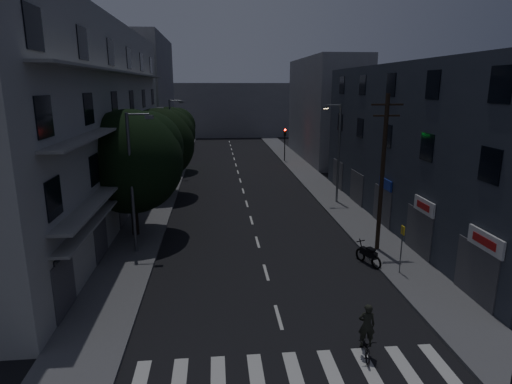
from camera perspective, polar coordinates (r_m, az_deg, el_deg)
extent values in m
plane|color=black|center=(40.40, -1.77, 0.32)|extent=(160.00, 160.00, 0.00)
cube|color=#565659|center=(40.61, -12.39, 0.17)|extent=(3.00, 90.00, 0.15)
cube|color=#565659|center=(41.53, 8.61, 0.65)|extent=(3.00, 90.00, 0.15)
cube|color=beige|center=(15.52, 0.20, -24.00)|extent=(0.50, 3.00, 0.01)
cube|color=beige|center=(15.68, 5.37, -23.62)|extent=(0.50, 3.00, 0.01)
cube|color=beige|center=(15.94, 10.37, -23.10)|extent=(0.50, 3.00, 0.01)
cube|color=beige|center=(16.30, 15.13, -22.44)|extent=(0.50, 3.00, 0.01)
cube|color=beige|center=(16.75, 19.61, -21.69)|extent=(0.50, 3.00, 0.01)
cube|color=beige|center=(17.29, 23.80, -20.87)|extent=(0.50, 3.00, 0.01)
cube|color=beige|center=(18.95, 3.03, -16.30)|extent=(0.15, 2.00, 0.01)
cube|color=beige|center=(22.91, 1.34, -10.65)|extent=(0.15, 2.00, 0.01)
cube|color=beige|center=(27.04, 0.20, -6.68)|extent=(0.15, 2.00, 0.01)
cube|color=beige|center=(31.27, -0.62, -3.78)|extent=(0.15, 2.00, 0.01)
cube|color=beige|center=(35.57, -1.24, -1.57)|extent=(0.15, 2.00, 0.01)
cube|color=beige|center=(39.91, -1.72, 0.16)|extent=(0.15, 2.00, 0.01)
cube|color=beige|center=(44.28, -2.11, 1.55)|extent=(0.15, 2.00, 0.01)
cube|color=beige|center=(48.68, -2.43, 2.68)|extent=(0.15, 2.00, 0.01)
cube|color=beige|center=(53.10, -2.70, 3.63)|extent=(0.15, 2.00, 0.01)
cube|color=beige|center=(57.52, -2.93, 4.44)|extent=(0.15, 2.00, 0.01)
cube|color=beige|center=(61.96, -3.12, 5.13)|extent=(0.15, 2.00, 0.01)
cube|color=beige|center=(66.41, -3.29, 5.72)|extent=(0.15, 2.00, 0.01)
cube|color=beige|center=(70.86, -3.44, 6.24)|extent=(0.15, 2.00, 0.01)
cube|color=beige|center=(75.32, -3.57, 6.70)|extent=(0.15, 2.00, 0.01)
cube|color=#9E9F9A|center=(33.63, -22.12, 8.63)|extent=(6.00, 36.00, 14.00)
cube|color=black|center=(19.84, -24.39, -9.72)|extent=(0.06, 1.60, 1.60)
cube|color=black|center=(25.21, -20.13, -4.33)|extent=(0.06, 1.60, 1.60)
cube|color=black|center=(30.82, -17.42, -0.85)|extent=(0.06, 1.60, 1.60)
cube|color=black|center=(36.55, -15.56, 1.55)|extent=(0.06, 1.60, 1.60)
cube|color=black|center=(42.35, -14.21, 3.30)|extent=(0.06, 1.60, 1.60)
cube|color=black|center=(48.20, -13.18, 4.62)|extent=(0.06, 1.60, 1.60)
cube|color=black|center=(18.85, -25.36, -0.75)|extent=(0.06, 1.60, 1.60)
cube|color=black|center=(24.44, -20.75, 2.82)|extent=(0.06, 1.60, 1.60)
cube|color=black|center=(30.19, -17.87, 5.03)|extent=(0.06, 1.60, 1.60)
cube|color=black|center=(36.02, -15.90, 6.53)|extent=(0.06, 1.60, 1.60)
cube|color=black|center=(41.90, -14.47, 7.60)|extent=(0.06, 1.60, 1.60)
cube|color=black|center=(47.81, -13.39, 8.41)|extent=(0.06, 1.60, 1.60)
cube|color=black|center=(18.38, -26.41, 8.95)|extent=(0.06, 1.60, 1.60)
cube|color=black|center=(24.08, -21.42, 10.30)|extent=(0.06, 1.60, 1.60)
cube|color=black|center=(29.90, -18.33, 11.10)|extent=(0.06, 1.60, 1.60)
cube|color=black|center=(35.77, -16.24, 11.61)|extent=(0.06, 1.60, 1.60)
cube|color=black|center=(41.69, -14.74, 11.97)|extent=(0.06, 1.60, 1.60)
cube|color=black|center=(47.62, -13.61, 12.24)|extent=(0.06, 1.60, 1.60)
cube|color=black|center=(18.45, -27.54, 18.86)|extent=(0.06, 1.60, 1.60)
cube|color=black|center=(24.14, -22.12, 17.88)|extent=(0.06, 1.60, 1.60)
cube|color=black|center=(29.94, -18.82, 17.21)|extent=(0.06, 1.60, 1.60)
cube|color=black|center=(35.81, -16.61, 16.72)|extent=(0.06, 1.60, 1.60)
cube|color=black|center=(41.72, -15.03, 16.36)|extent=(0.06, 1.60, 1.60)
cube|color=black|center=(47.65, -13.84, 16.08)|extent=(0.06, 1.60, 1.60)
cube|color=gray|center=(33.19, -15.84, 3.83)|extent=(1.00, 32.40, 0.12)
cube|color=gray|center=(32.80, -16.21, 9.34)|extent=(1.00, 32.40, 0.12)
cube|color=gray|center=(32.73, -16.60, 14.92)|extent=(1.00, 32.40, 0.12)
cube|color=gray|center=(33.37, -15.90, 2.31)|extent=(0.80, 32.40, 0.12)
cube|color=#424247|center=(20.07, -24.19, -11.30)|extent=(0.06, 2.40, 2.40)
cube|color=#424247|center=(25.40, -19.99, -5.61)|extent=(0.06, 2.40, 2.40)
cube|color=#424247|center=(30.97, -17.33, -1.92)|extent=(0.06, 2.40, 2.40)
cube|color=#424247|center=(36.67, -15.49, 0.64)|extent=(0.06, 2.40, 2.40)
cube|color=#424247|center=(42.46, -14.15, 2.51)|extent=(0.06, 2.40, 2.40)
cube|color=#424247|center=(48.30, -13.13, 3.92)|extent=(0.06, 2.40, 2.40)
cube|color=#2B313B|center=(31.95, 21.70, 5.72)|extent=(6.00, 28.00, 11.00)
cube|color=black|center=(20.51, 28.75, 3.13)|extent=(0.06, 1.40, 1.50)
cube|color=black|center=(25.19, 21.83, 5.57)|extent=(0.06, 1.40, 1.50)
cube|color=black|center=(30.14, 17.10, 7.19)|extent=(0.06, 1.40, 1.50)
cube|color=black|center=(35.26, 13.71, 8.32)|extent=(0.06, 1.40, 1.50)
cube|color=black|center=(40.47, 11.17, 9.13)|extent=(0.06, 1.40, 1.50)
cube|color=black|center=(20.25, 29.86, 12.32)|extent=(0.06, 1.40, 1.50)
cube|color=black|center=(24.97, 22.53, 13.07)|extent=(0.06, 1.40, 1.50)
cube|color=black|center=(29.96, 17.57, 13.46)|extent=(0.06, 1.40, 1.50)
cube|color=black|center=(35.10, 14.03, 13.68)|extent=(0.06, 1.40, 1.50)
cube|color=black|center=(40.34, 11.39, 13.81)|extent=(0.06, 1.40, 1.50)
cube|color=#424247|center=(21.83, 27.20, -9.59)|extent=(0.06, 3.00, 2.60)
cube|color=#424247|center=(26.27, 20.85, -5.04)|extent=(0.06, 3.00, 2.60)
cube|color=#424247|center=(31.05, 16.44, -1.81)|extent=(0.06, 3.00, 2.60)
cube|color=#424247|center=(36.04, 13.25, 0.55)|extent=(0.06, 3.00, 2.60)
cube|color=#424247|center=(41.16, 10.83, 2.33)|extent=(0.06, 3.00, 2.60)
cube|color=silver|center=(20.82, 28.29, -5.81)|extent=(0.12, 2.40, 0.80)
cube|color=#B21414|center=(20.78, 28.11, -5.83)|extent=(0.02, 1.60, 0.36)
cube|color=silver|center=(25.33, 21.53, -1.77)|extent=(0.12, 2.20, 0.80)
cube|color=#B21414|center=(25.30, 21.37, -1.77)|extent=(0.02, 1.40, 0.36)
cube|color=navy|center=(30.17, 16.89, 1.04)|extent=(0.12, 2.00, 0.70)
cube|color=slate|center=(62.90, -14.50, 12.16)|extent=(6.00, 20.00, 16.00)
cube|color=slate|center=(58.09, 9.14, 10.82)|extent=(6.00, 20.00, 13.00)
cube|color=slate|center=(84.33, -3.86, 10.89)|extent=(24.00, 8.00, 10.00)
cylinder|color=black|center=(28.43, -15.99, -1.29)|extent=(0.44, 0.44, 4.35)
sphere|color=black|center=(27.88, -16.35, 3.89)|extent=(6.52, 6.52, 6.52)
sphere|color=black|center=(28.39, -14.22, 5.87)|extent=(4.57, 4.57, 4.57)
sphere|color=black|center=(27.34, -18.35, 4.59)|extent=(4.24, 4.24, 4.24)
cylinder|color=black|center=(38.30, -12.68, 2.58)|extent=(0.44, 0.44, 4.09)
sphere|color=black|center=(37.90, -12.88, 6.22)|extent=(6.16, 6.16, 6.16)
sphere|color=black|center=(38.46, -11.42, 7.56)|extent=(4.31, 4.31, 4.31)
sphere|color=black|center=(37.34, -14.21, 6.75)|extent=(4.00, 4.00, 4.00)
cylinder|color=black|center=(49.49, -11.34, 5.06)|extent=(0.44, 0.44, 3.87)
sphere|color=black|center=(49.19, -11.47, 7.73)|extent=(5.79, 5.79, 5.79)
sphere|color=black|center=(49.75, -10.42, 8.69)|extent=(4.05, 4.05, 4.05)
sphere|color=black|center=(48.65, -12.42, 8.13)|extent=(3.76, 3.76, 3.76)
cylinder|color=black|center=(55.01, 3.84, 5.82)|extent=(0.12, 0.12, 3.20)
cube|color=black|center=(54.75, 3.88, 7.95)|extent=(0.28, 0.22, 0.90)
sphere|color=#FF0C05|center=(54.57, 3.91, 8.27)|extent=(0.22, 0.22, 0.22)
sphere|color=#3F330C|center=(54.60, 3.90, 7.96)|extent=(0.22, 0.22, 0.22)
sphere|color=black|center=(54.63, 3.90, 7.65)|extent=(0.22, 0.22, 0.22)
cylinder|color=black|center=(53.51, -9.51, 5.43)|extent=(0.12, 0.12, 3.20)
cube|color=black|center=(53.24, -9.60, 7.61)|extent=(0.28, 0.22, 0.90)
sphere|color=black|center=(53.06, -9.62, 7.95)|extent=(0.22, 0.22, 0.22)
sphere|color=#3F330C|center=(53.09, -9.61, 7.63)|extent=(0.22, 0.22, 0.22)
sphere|color=#0CFF26|center=(53.13, -9.60, 7.31)|extent=(0.22, 0.22, 0.22)
cylinder|color=#5A5B61|center=(25.07, -16.26, 0.98)|extent=(0.18, 0.18, 8.00)
cylinder|color=#5A5B61|center=(24.42, -15.49, 9.97)|extent=(1.20, 0.10, 0.10)
cube|color=#5A5B61|center=(24.34, -14.05, 9.69)|extent=(0.45, 0.25, 0.18)
cube|color=#4C4C4C|center=(24.34, -14.04, 9.45)|extent=(0.35, 0.18, 0.04)
cylinder|color=slate|center=(35.53, 10.97, 5.00)|extent=(0.18, 0.18, 8.00)
cylinder|color=slate|center=(34.98, 10.30, 11.32)|extent=(1.20, 0.10, 0.10)
cube|color=slate|center=(34.83, 9.33, 11.10)|extent=(0.45, 0.25, 0.18)
cube|color=#FFD88C|center=(34.83, 9.32, 10.94)|extent=(0.35, 0.18, 0.04)
cylinder|color=#585C5F|center=(46.10, -11.25, 7.01)|extent=(0.18, 0.18, 8.00)
cylinder|color=#585C5F|center=(45.75, -10.72, 11.89)|extent=(1.20, 0.10, 0.10)
cube|color=#585C5F|center=(45.70, -9.95, 11.73)|extent=(0.45, 0.25, 0.18)
cube|color=#4C4C4C|center=(45.71, -9.94, 11.60)|extent=(0.35, 0.18, 0.04)
cylinder|color=black|center=(25.36, 16.48, 2.26)|extent=(0.24, 0.24, 9.00)
cube|color=black|center=(24.90, 17.11, 11.08)|extent=(1.80, 0.10, 0.10)
cube|color=black|center=(24.93, 17.01, 9.71)|extent=(1.50, 0.10, 0.10)
cylinder|color=#595B60|center=(23.27, 18.80, -7.30)|extent=(0.06, 0.06, 2.50)
cube|color=yellow|center=(22.93, 19.00, -4.85)|extent=(0.05, 0.35, 0.45)
torus|color=black|center=(24.11, 15.73, -9.09)|extent=(0.38, 0.74, 0.75)
torus|color=black|center=(24.98, 13.75, -8.13)|extent=(0.38, 0.74, 0.75)
cube|color=black|center=(24.41, 14.77, -7.86)|extent=(0.67, 1.19, 0.37)
cube|color=black|center=(24.20, 15.06, -7.37)|extent=(0.47, 0.56, 0.11)
cylinder|color=black|center=(24.77, 13.89, -7.14)|extent=(0.23, 0.45, 0.90)
cube|color=black|center=(24.73, 13.78, -6.37)|extent=(0.56, 0.25, 0.04)
imported|color=black|center=(16.90, 14.37, -19.19)|extent=(0.81, 1.70, 0.86)
imported|color=black|center=(16.47, 14.55, -16.80)|extent=(0.65, 0.48, 1.64)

